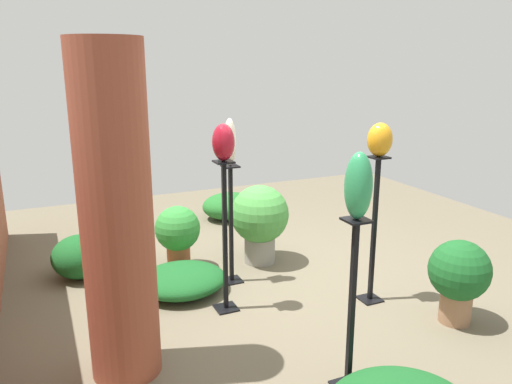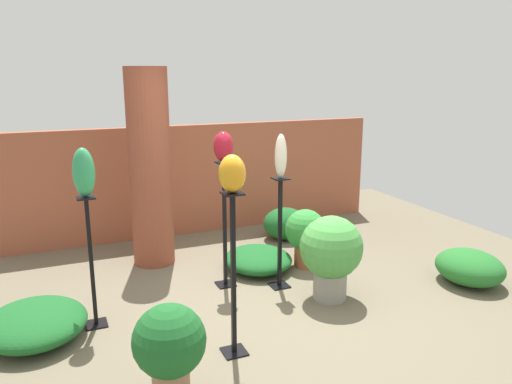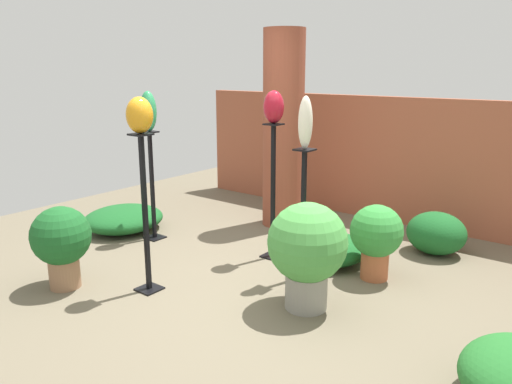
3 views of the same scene
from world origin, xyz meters
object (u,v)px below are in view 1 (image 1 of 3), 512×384
Objects in this scene: art_vase_jade at (358,186)px; potted_plant_mid_left at (260,218)px; pedestal_ivory at (231,230)px; art_vase_ruby at (223,142)px; art_vase_amber at (380,140)px; potted_plant_walkway_edge at (178,232)px; pedestal_amber at (374,236)px; pedestal_ruby at (225,243)px; art_vase_ivory at (230,142)px; potted_plant_mid_right at (459,275)px; pedestal_jade at (351,314)px; brick_pillar at (117,218)px.

art_vase_jade is 0.49× the size of potted_plant_mid_left.
art_vase_ruby is at bearing 153.68° from pedestal_ivory.
potted_plant_mid_left is (0.89, -0.75, -1.04)m from art_vase_ruby.
art_vase_amber reaches higher than potted_plant_walkway_edge.
art_vase_ruby is (0.39, 1.33, 0.91)m from pedestal_amber.
potted_plant_walkway_edge is at bearing 37.44° from pedestal_ivory.
pedestal_ruby is (0.39, 1.33, -0.00)m from pedestal_amber.
art_vase_ivory is at bearing 48.72° from pedestal_amber.
art_vase_ruby is 2.32m from potted_plant_mid_right.
art_vase_jade reaches higher than pedestal_ivory.
pedestal_jade is 0.89× the size of pedestal_ruby.
pedestal_amber is 3.20× the size of art_vase_jade.
pedestal_ruby is (1.43, 0.38, 0.07)m from pedestal_jade.
art_vase_amber reaches higher than potted_plant_mid_left.
pedestal_ruby is at bearing 73.47° from pedestal_amber.
pedestal_amber is 2.10m from potted_plant_walkway_edge.
art_vase_ivory is 0.52× the size of potted_plant_mid_left.
art_vase_ivory is 1.12m from potted_plant_mid_left.
art_vase_ivory is at bearing 43.43° from potted_plant_mid_right.
pedestal_ruby is at bearing 14.76° from pedestal_jade.
potted_plant_mid_right is at bearing -136.57° from pedestal_ivory.
brick_pillar reaches higher than art_vase_jade.
art_vase_jade is (-1.03, 0.95, 0.82)m from pedestal_amber.
pedestal_ruby reaches higher than pedestal_jade.
art_vase_ruby is (1.43, 0.38, 0.99)m from pedestal_jade.
art_vase_ivory is 0.62× the size of potted_plant_mid_right.
pedestal_amber is 1.63m from art_vase_jade.
potted_plant_walkway_edge is at bearing 7.80° from pedestal_ruby.
art_vase_amber is (-0.93, -1.06, 0.99)m from pedestal_ivory.
art_vase_ruby is (0.59, -1.00, 0.37)m from brick_pillar.
pedestal_ivory is at bearing -26.32° from pedestal_ruby.
potted_plant_mid_right is at bearing -120.54° from art_vase_ruby.
art_vase_ivory is at bearing 126.29° from potted_plant_mid_left.
art_vase_ruby reaches higher than pedestal_jade.
pedestal_ruby is 4.63× the size of art_vase_amber.
pedestal_ivory is (1.12, -1.27, -0.63)m from brick_pillar.
brick_pillar reaches higher than pedestal_ivory.
art_vase_ruby is (1.43, 0.38, 0.09)m from art_vase_jade.
art_vase_jade is at bearing 105.74° from potted_plant_mid_right.
pedestal_amber is 4.65× the size of art_vase_amber.
art_vase_ruby is at bearing 59.46° from potted_plant_mid_right.
brick_pillar reaches higher than pedestal_ruby.
pedestal_ruby is at bearing 73.47° from art_vase_amber.
pedestal_amber reaches higher than potted_plant_mid_right.
potted_plant_walkway_edge is (0.54, 0.41, -1.04)m from art_vase_ivory.
potted_plant_walkway_edge is (1.08, 0.15, -0.22)m from pedestal_ruby.
potted_plant_mid_left is at bearing -53.71° from art_vase_ivory.
potted_plant_mid_left is (2.32, -0.37, -0.94)m from art_vase_jade.
art_vase_jade reaches higher than potted_plant_mid_left.
potted_plant_mid_left is (0.35, -0.48, -0.04)m from pedestal_ivory.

